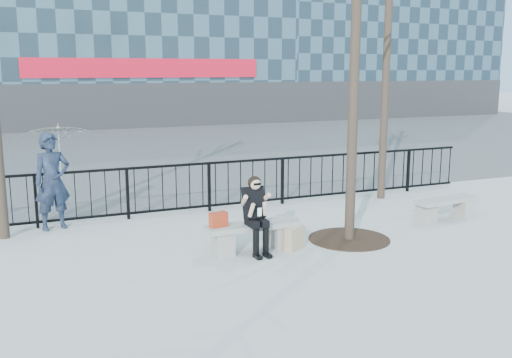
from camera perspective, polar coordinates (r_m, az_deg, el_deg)
name	(u,v)px	position (r m, az deg, el deg)	size (l,w,h in m)	color
ground	(253,250)	(10.03, -0.33, -7.15)	(120.00, 120.00, 0.00)	#A5A6A0
street_surface	(113,146)	(24.29, -14.07, 3.21)	(60.00, 23.00, 0.01)	#474747
railing	(201,187)	(12.63, -5.57, -0.84)	(14.00, 0.06, 1.10)	black
tree_grate	(349,239)	(10.79, 9.29, -5.93)	(1.50, 1.50, 0.02)	black
bench_main	(253,234)	(9.95, -0.33, -5.50)	(1.65, 0.46, 0.49)	gray
bench_second	(446,206)	(12.67, 18.42, -2.60)	(1.50, 0.42, 0.45)	gray
seated_woman	(256,215)	(9.70, 0.03, -3.65)	(0.50, 0.64, 1.34)	black
handbag	(218,220)	(9.67, -3.78, -4.07)	(0.30, 0.14, 0.25)	#AB2F15
shopping_bag	(295,238)	(10.06, 3.90, -5.93)	(0.42, 0.16, 0.40)	#C8B38E
standing_man	(52,181)	(11.82, -19.70, -0.23)	(0.70, 0.46, 1.92)	black
vendor_umbrella	(61,161)	(14.62, -18.92, 1.71)	(2.02, 2.06, 1.85)	gold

